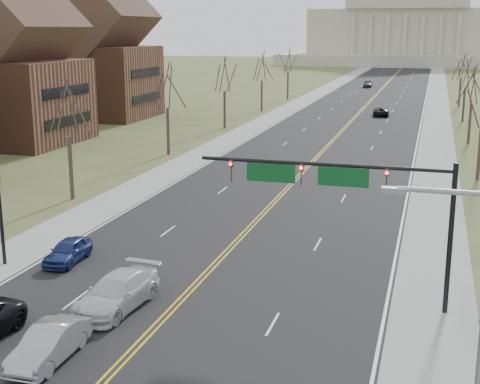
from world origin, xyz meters
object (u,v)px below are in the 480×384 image
Objects in this scene: street_light at (472,333)px; car_far_sb at (368,84)px; signal_mast at (342,187)px; car_sb_inner_second at (117,292)px; car_sb_inner_lead at (49,344)px; car_sb_outer_second at (68,251)px; car_far_nb at (381,111)px.

street_light reaches higher than car_far_sb.
car_far_sb is (-10.95, 125.43, -4.92)m from signal_mast.
signal_mast is at bearing 111.41° from street_light.
car_sb_inner_lead is at bearing -87.55° from car_sb_inner_second.
street_light is at bearing -27.02° from car_sb_inner_second.
car_sb_outer_second is (-20.93, 14.81, -4.54)m from street_light.
car_far_sb is (4.69, 124.12, 0.16)m from car_sb_outer_second.
car_far_nb is (11.80, 72.37, 0.01)m from car_sb_outer_second.
car_sb_inner_lead reaches higher than car_sb_outer_second.
car_far_sb is at bearing 94.99° from signal_mast.
car_far_sb is at bearing 96.67° from street_light.
car_sb_inner_lead is 5.51m from car_sb_inner_second.
car_far_sb reaches higher than car_sb_inner_lead.
signal_mast is at bearing -7.99° from car_sb_outer_second.
car_sb_outer_second is 0.81× the size of car_far_nb.
signal_mast is 126.00m from car_far_sb.
car_sb_inner_second is 77.77m from car_far_nb.
car_far_nb is (6.44, 83.03, -0.05)m from car_sb_inner_lead.
car_sb_inner_second is at bearing -158.96° from signal_mast.
car_sb_outer_second is (-15.64, 1.31, -5.08)m from signal_mast.
car_far_nb is 52.24m from car_far_sb.
car_far_nb is at bearing 84.71° from car_sb_inner_lead.
car_sb_inner_lead is (-10.27, -9.35, -5.02)m from signal_mast.
car_sb_inner_second is at bearing 78.97° from car_far_nb.
street_light is 1.85× the size of car_far_sb.
street_light is 1.63× the size of car_sb_inner_second.
street_light reaches higher than car_sb_outer_second.
street_light is (5.29, -13.50, -0.54)m from signal_mast.
signal_mast is 3.08× the size of car_sb_outer_second.
car_far_nb is at bearing -85.79° from car_far_sb.
car_sb_inner_lead is 0.90× the size of car_far_sb.
car_far_nb is (6.17, 77.53, -0.13)m from car_sb_inner_second.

